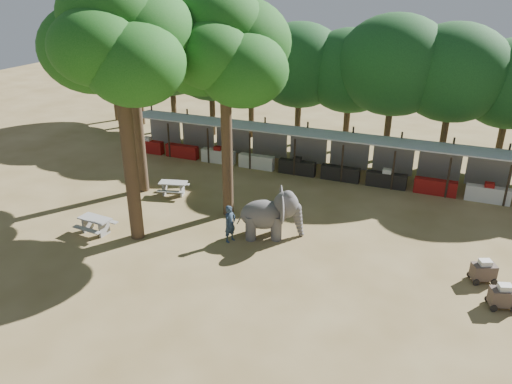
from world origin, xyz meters
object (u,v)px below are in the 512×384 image
at_px(yard_tree_back, 224,49).
at_px(cart_front, 503,296).
at_px(picnic_table_near, 95,223).
at_px(cart_back, 484,271).
at_px(yard_tree_left, 130,47).
at_px(handler, 230,224).
at_px(yard_tree_center, 117,41).
at_px(elephant, 271,214).
at_px(picnic_table_far, 173,186).

distance_m(yard_tree_back, cart_front, 15.97).
bearing_deg(picnic_table_near, cart_back, 13.82).
height_order(cart_front, cart_back, cart_front).
bearing_deg(cart_back, yard_tree_left, 147.29).
height_order(yard_tree_left, handler, yard_tree_left).
relative_size(yard_tree_center, handler, 6.53).
height_order(handler, cart_front, handler).
relative_size(yard_tree_left, yard_tree_back, 0.97).
bearing_deg(elephant, yard_tree_back, 130.17).
distance_m(yard_tree_left, yard_tree_center, 5.92).
distance_m(yard_tree_back, cart_back, 15.12).
bearing_deg(cart_back, handler, 160.82).
xyz_separation_m(yard_tree_left, cart_front, (19.31, -4.64, -7.70)).
bearing_deg(handler, yard_tree_back, 48.37).
height_order(picnic_table_near, picnic_table_far, picnic_table_near).
bearing_deg(elephant, cart_front, -33.08).
height_order(yard_tree_back, elephant, yard_tree_back).
bearing_deg(yard_tree_center, cart_front, 1.27).
bearing_deg(picnic_table_far, elephant, -34.42).
relative_size(yard_tree_back, picnic_table_far, 6.04).
relative_size(yard_tree_back, cart_front, 9.45).
distance_m(yard_tree_back, picnic_table_near, 10.51).
height_order(yard_tree_left, picnic_table_near, yard_tree_left).
distance_m(yard_tree_left, yard_tree_back, 6.09).
bearing_deg(picnic_table_far, yard_tree_center, -94.36).
xyz_separation_m(handler, cart_front, (11.82, -0.79, -0.42)).
xyz_separation_m(handler, cart_back, (11.15, 0.86, -0.42)).
relative_size(handler, picnic_table_near, 1.05).
bearing_deg(yard_tree_back, handler, -62.45).
bearing_deg(yard_tree_left, cart_back, -9.11).
relative_size(cart_front, cart_back, 0.99).
xyz_separation_m(cart_front, cart_back, (-0.67, 1.65, -0.01)).
bearing_deg(cart_back, yard_tree_back, 147.46).
bearing_deg(yard_tree_left, yard_tree_center, -59.04).
bearing_deg(cart_front, handler, 159.02).
relative_size(picnic_table_near, cart_front, 1.46).
bearing_deg(cart_back, yard_tree_center, 163.73).
bearing_deg(yard_tree_back, elephant, -27.82).
relative_size(picnic_table_near, cart_back, 1.44).
bearing_deg(picnic_table_near, handler, 20.55).
distance_m(picnic_table_near, picnic_table_far, 5.61).
bearing_deg(picnic_table_far, cart_back, -24.43).
bearing_deg(picnic_table_near, yard_tree_center, 22.37).
bearing_deg(cart_back, picnic_table_near, 164.86).
bearing_deg(picnic_table_far, cart_front, -29.30).
bearing_deg(picnic_table_far, yard_tree_back, -27.36).
relative_size(yard_tree_left, picnic_table_near, 6.28).
xyz_separation_m(yard_tree_center, picnic_table_near, (-2.00, -0.61, -8.68)).
bearing_deg(yard_tree_left, elephant, -16.17).
relative_size(handler, cart_back, 1.51).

